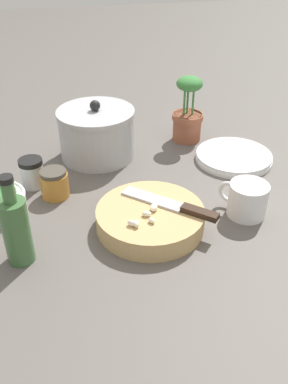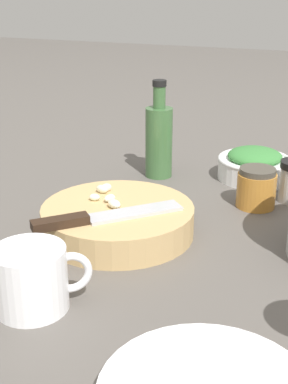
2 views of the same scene
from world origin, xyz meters
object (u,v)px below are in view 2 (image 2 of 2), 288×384
(chef_knife, at_px, (100,217))
(herb_bowl, at_px, (254,164))
(coffee_mug, at_px, (32,279))
(cutting_board, at_px, (118,220))
(garlic_cloves, at_px, (107,196))
(oil_bottle, at_px, (159,139))
(honey_jar, at_px, (256,188))

(chef_knife, relative_size, herb_bowl, 1.27)
(coffee_mug, bearing_deg, chef_knife, -179.97)
(chef_knife, bearing_deg, herb_bowl, 113.48)
(cutting_board, relative_size, coffee_mug, 2.25)
(garlic_cloves, distance_m, oil_bottle, 0.25)
(herb_bowl, distance_m, coffee_mug, 0.57)
(coffee_mug, distance_m, honey_jar, 0.45)
(herb_bowl, height_order, honey_jar, honey_jar)
(coffee_mug, bearing_deg, garlic_cloves, -174.04)
(oil_bottle, bearing_deg, honey_jar, 69.82)
(herb_bowl, relative_size, coffee_mug, 1.39)
(garlic_cloves, height_order, coffee_mug, coffee_mug)
(oil_bottle, bearing_deg, garlic_cloves, 3.70)
(herb_bowl, relative_size, oil_bottle, 0.75)
(garlic_cloves, relative_size, herb_bowl, 0.55)
(cutting_board, relative_size, garlic_cloves, 2.95)
(coffee_mug, bearing_deg, cutting_board, 179.46)
(honey_jar, bearing_deg, coffee_mug, -22.57)
(garlic_cloves, bearing_deg, honey_jar, 131.59)
(coffee_mug, height_order, honey_jar, coffee_mug)
(cutting_board, height_order, garlic_cloves, garlic_cloves)
(cutting_board, xyz_separation_m, garlic_cloves, (-0.02, -0.03, 0.03))
(herb_bowl, relative_size, honey_jar, 2.08)
(honey_jar, bearing_deg, garlic_cloves, -48.41)
(cutting_board, distance_m, garlic_cloves, 0.04)
(cutting_board, xyz_separation_m, herb_bowl, (-0.33, 0.13, 0.01))
(coffee_mug, xyz_separation_m, oil_bottle, (-0.49, -0.04, 0.04))
(cutting_board, distance_m, herb_bowl, 0.36)
(cutting_board, height_order, honey_jar, honey_jar)
(herb_bowl, bearing_deg, chef_knife, -19.67)
(chef_knife, distance_m, garlic_cloves, 0.08)
(chef_knife, relative_size, honey_jar, 2.64)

